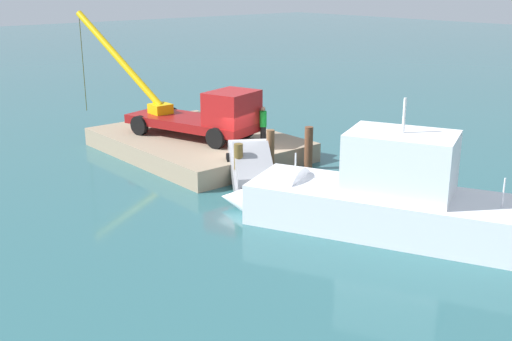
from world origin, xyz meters
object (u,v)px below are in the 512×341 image
crane_truck (203,113)px  moored_yacht (350,207)px  dock_worker (263,124)px  salvaged_car (253,174)px

crane_truck → moored_yacht: crane_truck is taller
crane_truck → dock_worker: size_ratio=6.83×
dock_worker → crane_truck: bearing=-144.7°
dock_worker → salvaged_car: size_ratio=0.39×
crane_truck → dock_worker: 3.15m
salvaged_car → dock_worker: bearing=133.8°
dock_worker → salvaged_car: dock_worker is taller
dock_worker → moored_yacht: (8.57, -3.21, -1.14)m
salvaged_car → moored_yacht: bearing=1.6°
dock_worker → salvaged_car: (3.23, -3.36, -1.11)m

